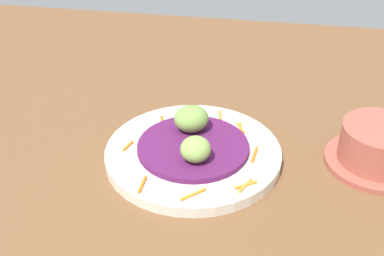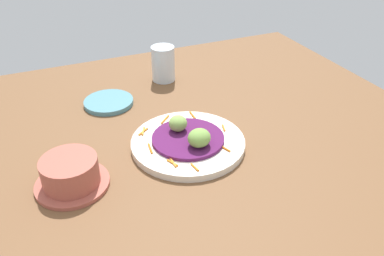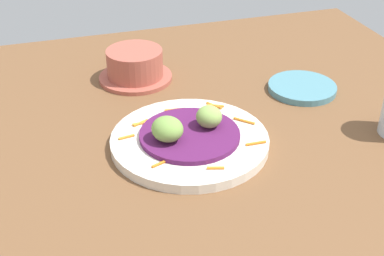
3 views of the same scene
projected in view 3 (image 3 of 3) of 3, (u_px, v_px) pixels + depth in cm
name	position (u px, v px, depth cm)	size (l,w,h in cm)	color
table_surface	(199.00, 168.00, 80.65)	(110.00, 110.00, 2.00)	brown
main_plate	(189.00, 141.00, 83.71)	(24.66, 24.66, 1.57)	silver
cabbage_bed	(189.00, 135.00, 83.09)	(15.63, 15.63, 0.80)	#51194C
carrot_garnish	(191.00, 127.00, 85.44)	(21.90, 19.05, 0.40)	orange
guac_scoop_left	(209.00, 117.00, 83.62)	(4.10, 4.03, 3.45)	#84A851
guac_scoop_center	(167.00, 129.00, 80.25)	(4.62, 5.01, 3.72)	#759E47
side_plate_small	(302.00, 88.00, 99.51)	(12.55, 12.55, 1.19)	teal
terracotta_bowl	(135.00, 66.00, 102.37)	(14.02, 14.02, 6.02)	#A85142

